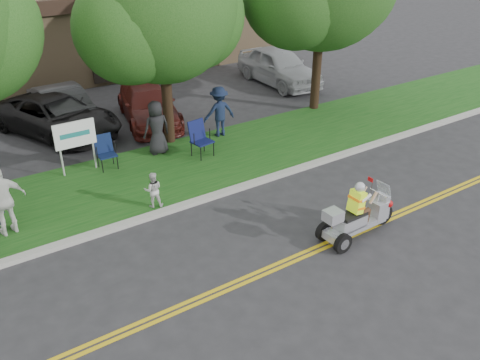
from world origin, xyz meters
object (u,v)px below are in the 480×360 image
trike_scooter (357,218)px  parked_car_right (148,105)px  lawn_chair_b (105,149)px  parked_car_far_right (279,66)px  spectator_adult_right (3,200)px  parked_car_left (65,108)px  lawn_chair_a (199,136)px  parked_car_mid (57,116)px

trike_scooter → parked_car_right: bearing=94.6°
lawn_chair_b → parked_car_far_right: (10.09, 4.24, 0.14)m
parked_car_far_right → spectator_adult_right: bearing=-152.3°
trike_scooter → parked_car_left: bearing=107.3°
lawn_chair_b → parked_car_far_right: bearing=25.4°
lawn_chair_a → parked_car_far_right: (7.19, 5.10, 0.07)m
lawn_chair_b → parked_car_left: (0.09, 4.42, 0.02)m
parked_car_far_right → parked_car_right: bearing=-169.1°
parked_car_mid → parked_car_far_right: bearing=-20.2°
trike_scooter → parked_car_right: size_ratio=0.50×
lawn_chair_b → parked_car_far_right: 10.94m
parked_car_right → parked_car_far_right: size_ratio=0.95×
lawn_chair_a → spectator_adult_right: (-6.26, -1.38, 0.27)m
lawn_chair_b → parked_car_mid: 3.80m
lawn_chair_a → parked_car_left: bearing=108.8°
spectator_adult_right → parked_car_right: (6.25, 5.35, -0.36)m
parked_car_left → parked_car_right: parked_car_left is taller
spectator_adult_right → parked_car_right: bearing=-147.7°
parked_car_mid → trike_scooter: bearing=-91.2°
parked_car_left → parked_car_mid: 0.81m
trike_scooter → lawn_chair_b: trike_scooter is taller
parked_car_right → parked_car_far_right: bearing=22.0°
lawn_chair_b → parked_car_mid: (-0.41, 3.78, 0.02)m
trike_scooter → lawn_chair_a: 6.27m
parked_car_left → parked_car_far_right: parked_car_far_right is taller
parked_car_left → parked_car_far_right: 10.00m
lawn_chair_a → parked_car_left: size_ratio=0.27×
lawn_chair_b → parked_car_left: parked_car_left is taller
parked_car_far_right → parked_car_mid: bearing=-175.5°
spectator_adult_right → parked_car_left: 7.51m
spectator_adult_right → parked_car_right: size_ratio=0.40×
lawn_chair_b → spectator_adult_right: size_ratio=0.57×
parked_car_left → parked_car_right: size_ratio=0.94×
trike_scooter → parked_car_mid: bearing=110.6°
lawn_chair_b → parked_car_left: size_ratio=0.24×
lawn_chair_a → lawn_chair_b: size_ratio=1.12×
parked_car_far_right → lawn_chair_b: bearing=-155.2°
trike_scooter → spectator_adult_right: (-7.21, 4.81, 0.50)m
trike_scooter → lawn_chair_b: bearing=117.8°
lawn_chair_a → parked_car_far_right: parked_car_far_right is taller
spectator_adult_right → parked_car_mid: 6.71m
trike_scooter → lawn_chair_a: size_ratio=1.99×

